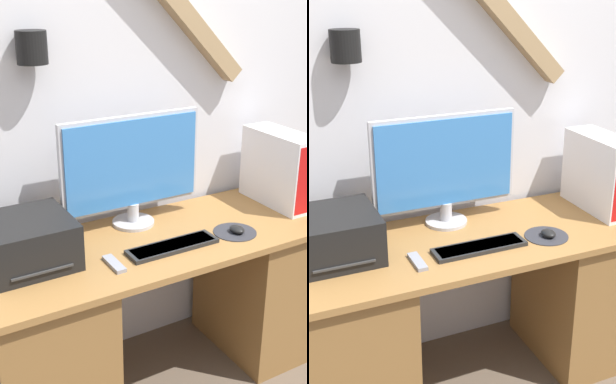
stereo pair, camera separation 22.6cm
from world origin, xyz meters
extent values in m
cube|color=silver|center=(0.00, 0.68, 1.35)|extent=(6.40, 0.05, 2.70)
cylinder|color=black|center=(-0.45, 0.59, 1.57)|extent=(0.12, 0.12, 0.13)
cube|color=olive|center=(0.00, 0.31, 0.75)|extent=(1.68, 0.63, 0.03)
cube|color=olive|center=(-0.59, 0.31, 0.37)|extent=(0.47, 0.58, 0.73)
cube|color=olive|center=(0.59, 0.31, 0.37)|extent=(0.47, 0.58, 0.73)
cylinder|color=#B7B7BC|center=(-0.06, 0.50, 0.77)|extent=(0.20, 0.20, 0.02)
cylinder|color=#B7B7BC|center=(-0.06, 0.50, 0.82)|extent=(0.05, 0.05, 0.09)
cube|color=#B7B7BC|center=(-0.06, 0.51, 1.06)|extent=(0.68, 0.03, 0.43)
cube|color=#387AC6|center=(-0.06, 0.49, 1.06)|extent=(0.65, 0.01, 0.40)
cube|color=black|center=(-0.03, 0.20, 0.77)|extent=(0.41, 0.11, 0.02)
cube|color=#424242|center=(-0.03, 0.20, 0.77)|extent=(0.37, 0.10, 0.01)
cylinder|color=#2D2D33|center=(0.30, 0.19, 0.76)|extent=(0.20, 0.20, 0.00)
ellipsoid|color=black|center=(0.30, 0.18, 0.78)|extent=(0.06, 0.08, 0.03)
cube|color=white|center=(0.70, 0.37, 0.95)|extent=(0.16, 0.41, 0.37)
cube|color=black|center=(-0.59, 0.38, 0.86)|extent=(0.34, 0.34, 0.19)
cube|color=#333333|center=(-0.59, 0.28, 0.80)|extent=(0.24, 0.15, 0.01)
cube|color=gray|center=(-0.31, 0.19, 0.77)|extent=(0.04, 0.14, 0.02)
camera|label=1|loc=(-1.10, -1.51, 1.81)|focal=50.00mm
camera|label=2|loc=(-0.90, -1.61, 1.81)|focal=50.00mm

